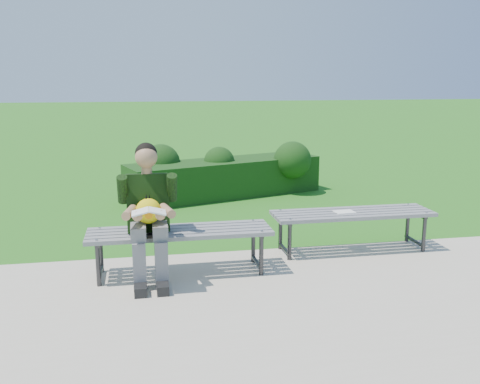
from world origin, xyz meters
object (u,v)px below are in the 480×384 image
Objects in this scene: hedge at (226,173)px; seated_boy at (148,209)px; bench_right at (352,216)px; bench_left at (180,235)px; paper_sheet at (344,212)px.

hedge is 3.91m from seated_boy.
seated_boy is (-1.33, -3.66, 0.34)m from hedge.
hedge is 1.87× the size of bench_right.
bench_left is 1.99m from bench_right.
bench_right is at bearing 10.94° from bench_left.
bench_right is at bearing -73.82° from hedge.
bench_right is 1.37× the size of seated_boy.
bench_left is 1.37× the size of seated_boy.
hedge reaches higher than bench_left.
bench_right is 2.32m from seated_boy.
bench_left is (-1.03, -3.57, 0.04)m from hedge.
bench_right is (0.92, -3.19, 0.04)m from hedge.
paper_sheet is at bearing 11.51° from bench_left.
paper_sheet is (2.16, 0.47, -0.24)m from seated_boy.
hedge is at bearing 106.18° from bench_right.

